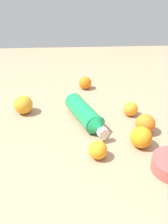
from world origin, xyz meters
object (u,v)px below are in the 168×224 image
Objects in this scene: orange_3 at (85,83)px; orange_4 at (141,137)px; orange_5 at (98,150)px; water_bottle at (86,115)px; orange_2 at (130,109)px; orange_1 at (145,124)px; orange_0 at (23,105)px.

orange_4 is (-0.16, 0.50, 0.00)m from orange_3.
water_bottle is at bearing -84.14° from orange_5.
orange_2 is 0.92× the size of orange_3.
orange_1 and orange_4 have the same top height.
orange_0 is (0.27, -0.10, 0.00)m from water_bottle.
orange_5 is at bearing 56.59° from orange_2.
orange_0 is at bearing -46.96° from orange_5.
orange_1 is at bearing -146.03° from orange_5.
orange_5 is (-0.02, 0.21, -0.01)m from water_bottle.
orange_0 is at bearing 39.91° from orange_3.
water_bottle is 3.77× the size of orange_4.
orange_2 is (-0.19, -0.05, -0.01)m from water_bottle.
orange_2 is at bearing -78.94° from orange_1.
water_bottle is 4.61× the size of orange_2.
orange_5 is at bearing 17.44° from orange_4.
orange_0 is at bearing -6.23° from orange_2.
orange_0 reaches higher than orange_1.
orange_4 is (0.04, 0.08, 0.00)m from orange_1.
orange_1 is 0.99× the size of orange_4.
orange_5 is at bearing 133.04° from orange_0.
orange_2 is (0.02, -0.13, -0.01)m from orange_1.
orange_2 is at bearing -123.41° from orange_5.
orange_1 is at bearing 159.89° from orange_0.
orange_5 is (0.16, 0.05, -0.01)m from orange_4.
orange_4 reaches higher than orange_3.
water_bottle reaches higher than orange_2.
orange_1 is at bearing 115.56° from orange_3.
orange_3 is 1.08× the size of orange_5.
water_bottle reaches higher than orange_3.
orange_0 is 0.51m from orange_1.
orange_4 is at bearing -162.56° from orange_5.
orange_0 is at bearing -20.11° from orange_1.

